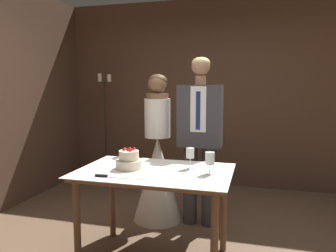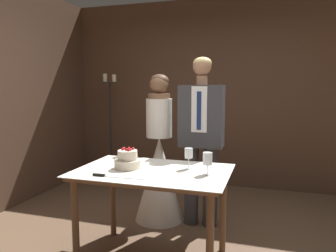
{
  "view_description": "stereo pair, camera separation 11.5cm",
  "coord_description": "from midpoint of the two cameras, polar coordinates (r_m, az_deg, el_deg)",
  "views": [
    {
      "loc": [
        0.64,
        -2.57,
        1.49
      ],
      "look_at": [
        -0.17,
        0.38,
        1.11
      ],
      "focal_mm": 35.0,
      "sensor_mm": 36.0,
      "label": 1
    },
    {
      "loc": [
        0.75,
        -2.53,
        1.49
      ],
      "look_at": [
        -0.17,
        0.38,
        1.11
      ],
      "focal_mm": 35.0,
      "sensor_mm": 36.0,
      "label": 2
    }
  ],
  "objects": [
    {
      "name": "wall_back",
      "position": [
        4.94,
        9.48,
        5.57
      ],
      "size": [
        4.74,
        0.12,
        2.74
      ],
      "primitive_type": "cube",
      "color": "#513828",
      "rests_on": "ground_plane"
    },
    {
      "name": "cake_table",
      "position": [
        2.77,
        -1.43,
        -9.64
      ],
      "size": [
        1.27,
        0.83,
        0.79
      ],
      "color": "brown",
      "rests_on": "ground_plane"
    },
    {
      "name": "tiered_cake",
      "position": [
        2.8,
        -5.87,
        -5.99
      ],
      "size": [
        0.23,
        0.23,
        0.18
      ],
      "color": "beige",
      "rests_on": "cake_table"
    },
    {
      "name": "cake_knife",
      "position": [
        2.57,
        -9.03,
        -8.6
      ],
      "size": [
        0.43,
        0.05,
        0.02
      ],
      "rotation": [
        0.0,
        0.0,
        0.06
      ],
      "color": "silver",
      "rests_on": "cake_table"
    },
    {
      "name": "wine_glass_near",
      "position": [
        2.77,
        4.81,
        -4.93
      ],
      "size": [
        0.07,
        0.07,
        0.18
      ],
      "color": "silver",
      "rests_on": "cake_table"
    },
    {
      "name": "wine_glass_middle",
      "position": [
        2.61,
        8.17,
        -5.84
      ],
      "size": [
        0.08,
        0.08,
        0.18
      ],
      "color": "silver",
      "rests_on": "cake_table"
    },
    {
      "name": "bride",
      "position": [
        3.63,
        -0.62,
        -7.26
      ],
      "size": [
        0.54,
        0.54,
        1.61
      ],
      "color": "white",
      "rests_on": "ground_plane"
    },
    {
      "name": "groom",
      "position": [
        3.44,
        6.78,
        -1.32
      ],
      "size": [
        0.45,
        0.25,
        1.78
      ],
      "color": "#38383D",
      "rests_on": "ground_plane"
    },
    {
      "name": "candle_stand",
      "position": [
        5.03,
        -9.31,
        -1.39
      ],
      "size": [
        0.28,
        0.28,
        1.67
      ],
      "color": "black",
      "rests_on": "ground_plane"
    }
  ]
}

